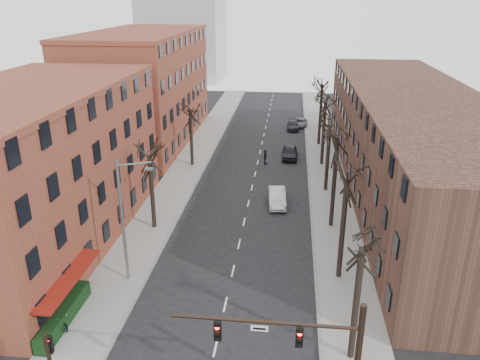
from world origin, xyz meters
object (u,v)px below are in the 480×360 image
(silver_sedan, at_px, (277,197))
(parked_car_mid, at_px, (293,125))
(bicycle, at_px, (59,320))
(parked_car_near, at_px, (290,152))

(silver_sedan, height_order, parked_car_mid, silver_sedan)
(silver_sedan, relative_size, bicycle, 2.33)
(parked_car_near, xyz_separation_m, bicycle, (-13.40, -33.51, -0.12))
(silver_sedan, xyz_separation_m, parked_car_mid, (1.37, 27.28, -0.13))
(silver_sedan, bearing_deg, bicycle, -127.04)
(bicycle, bearing_deg, silver_sedan, 0.99)
(parked_car_near, relative_size, parked_car_mid, 1.08)
(parked_car_near, bearing_deg, bicycle, -111.76)
(parked_car_near, distance_m, parked_car_mid, 13.33)
(parked_car_near, distance_m, bicycle, 36.09)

